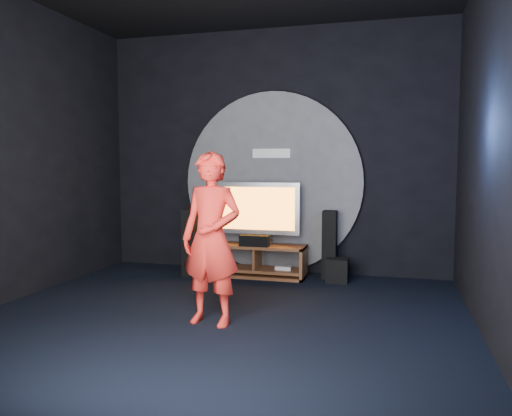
{
  "coord_description": "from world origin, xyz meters",
  "views": [
    {
      "loc": [
        1.68,
        -4.58,
        1.55
      ],
      "look_at": [
        0.14,
        1.05,
        1.05
      ],
      "focal_mm": 35.0,
      "sensor_mm": 36.0,
      "label": 1
    }
  ],
  "objects": [
    {
      "name": "center_speaker",
      "position": [
        -0.12,
        1.9,
        0.53
      ],
      "size": [
        0.4,
        0.15,
        0.15
      ],
      "primitive_type": "cube",
      "color": "black",
      "rests_on": "media_console"
    },
    {
      "name": "right_wall",
      "position": [
        2.5,
        0.0,
        1.75
      ],
      "size": [
        0.04,
        5.0,
        3.5
      ],
      "primitive_type": "cube",
      "color": "black",
      "rests_on": "ground"
    },
    {
      "name": "front_wall",
      "position": [
        0.0,
        -2.5,
        1.75
      ],
      "size": [
        5.0,
        0.04,
        3.5
      ],
      "primitive_type": "cube",
      "color": "black",
      "rests_on": "ground"
    },
    {
      "name": "remote",
      "position": [
        -0.63,
        1.93,
        0.46
      ],
      "size": [
        0.18,
        0.05,
        0.02
      ],
      "primitive_type": "cube",
      "color": "black",
      "rests_on": "media_console"
    },
    {
      "name": "left_wall",
      "position": [
        -2.5,
        0.0,
        1.75
      ],
      "size": [
        0.04,
        5.0,
        3.5
      ],
      "primitive_type": "cube",
      "color": "black",
      "rests_on": "ground"
    },
    {
      "name": "tower_speaker_right",
      "position": [
        0.87,
        2.19,
        0.47
      ],
      "size": [
        0.19,
        0.21,
        0.94
      ],
      "primitive_type": "cube",
      "color": "black",
      "rests_on": "ground"
    },
    {
      "name": "media_console",
      "position": [
        -0.11,
        2.05,
        0.2
      ],
      "size": [
        1.35,
        0.45,
        0.45
      ],
      "color": "brown",
      "rests_on": "ground"
    },
    {
      "name": "floor",
      "position": [
        0.0,
        0.0,
        0.0
      ],
      "size": [
        5.0,
        5.0,
        0.0
      ],
      "primitive_type": "plane",
      "color": "black",
      "rests_on": "ground"
    },
    {
      "name": "tower_speaker_left",
      "position": [
        -1.03,
        1.83,
        0.47
      ],
      "size": [
        0.19,
        0.21,
        0.94
      ],
      "primitive_type": "cube",
      "color": "black",
      "rests_on": "ground"
    },
    {
      "name": "back_wall",
      "position": [
        0.0,
        2.5,
        1.75
      ],
      "size": [
        5.0,
        0.04,
        3.5
      ],
      "primitive_type": "cube",
      "color": "black",
      "rests_on": "ground"
    },
    {
      "name": "player",
      "position": [
        -0.01,
        -0.07,
        0.84
      ],
      "size": [
        0.66,
        0.48,
        1.69
      ],
      "primitive_type": "imported",
      "rotation": [
        0.0,
        0.0,
        -0.12
      ],
      "color": "red",
      "rests_on": "ground"
    },
    {
      "name": "wall_disc_panel",
      "position": [
        0.0,
        2.44,
        1.3
      ],
      "size": [
        2.6,
        0.11,
        2.6
      ],
      "color": "#515156",
      "rests_on": "ground"
    },
    {
      "name": "subwoofer",
      "position": [
        1.0,
        2.01,
        0.16
      ],
      "size": [
        0.29,
        0.29,
        0.32
      ],
      "primitive_type": "cube",
      "color": "black",
      "rests_on": "ground"
    },
    {
      "name": "tv",
      "position": [
        -0.12,
        2.12,
        0.92
      ],
      "size": [
        1.17,
        0.22,
        0.86
      ],
      "color": "#B7B7BF",
      "rests_on": "media_console"
    }
  ]
}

